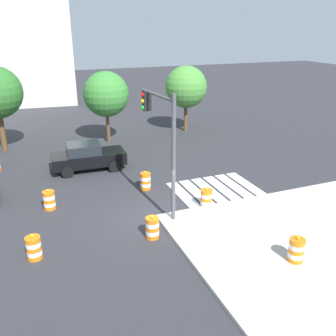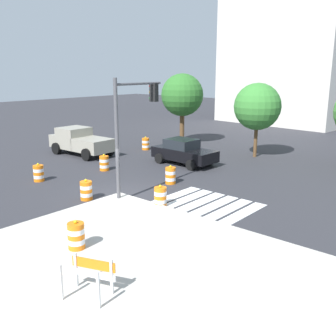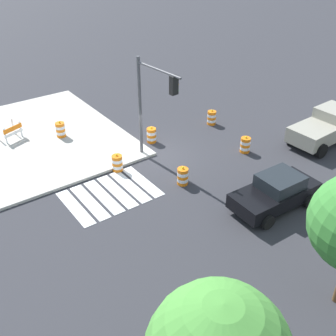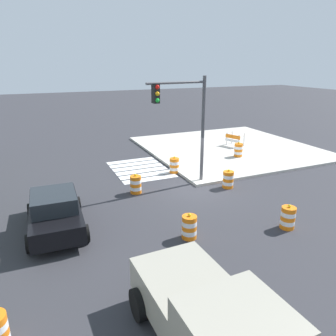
# 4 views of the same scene
# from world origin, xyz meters

# --- Properties ---
(ground_plane) EXTENTS (120.00, 120.00, 0.00)m
(ground_plane) POSITION_xyz_m (0.00, 0.00, 0.00)
(ground_plane) COLOR #2D2D33
(sidewalk_corner) EXTENTS (12.00, 12.00, 0.15)m
(sidewalk_corner) POSITION_xyz_m (6.00, -6.00, 0.07)
(sidewalk_corner) COLOR #BCB7AD
(sidewalk_corner) RESTS_ON ground
(crosswalk_stripes) EXTENTS (4.35, 3.20, 0.02)m
(crosswalk_stripes) POSITION_xyz_m (4.00, 1.80, 0.01)
(crosswalk_stripes) COLOR silver
(crosswalk_stripes) RESTS_ON ground
(sports_car) EXTENTS (4.37, 2.27, 1.63)m
(sports_car) POSITION_xyz_m (-1.74, 7.17, 0.81)
(sports_car) COLOR black
(sports_car) RESTS_ON ground
(pickup_truck) EXTENTS (5.21, 2.47, 1.92)m
(pickup_truck) POSITION_xyz_m (-9.36, 4.56, 0.97)
(pickup_truck) COLOR gray
(pickup_truck) RESTS_ON ground
(traffic_barrel_near_corner) EXTENTS (0.56, 0.56, 1.02)m
(traffic_barrel_near_corner) POSITION_xyz_m (-5.24, -1.24, 0.45)
(traffic_barrel_near_corner) COLOR orange
(traffic_barrel_near_corner) RESTS_ON ground
(traffic_barrel_crosswalk_end) EXTENTS (0.56, 0.56, 1.02)m
(traffic_barrel_crosswalk_end) POSITION_xyz_m (-4.36, 2.68, 0.45)
(traffic_barrel_crosswalk_end) COLOR orange
(traffic_barrel_crosswalk_end) RESTS_ON ground
(traffic_barrel_median_near) EXTENTS (0.56, 0.56, 1.02)m
(traffic_barrel_median_near) POSITION_xyz_m (-0.68, -1.49, 0.45)
(traffic_barrel_median_near) COLOR orange
(traffic_barrel_median_near) RESTS_ON ground
(traffic_barrel_far_curb) EXTENTS (0.56, 0.56, 1.02)m
(traffic_barrel_far_curb) POSITION_xyz_m (2.59, 0.11, 0.45)
(traffic_barrel_far_curb) COLOR orange
(traffic_barrel_far_curb) RESTS_ON ground
(traffic_barrel_lane_center) EXTENTS (0.56, 0.56, 1.02)m
(traffic_barrel_lane_center) POSITION_xyz_m (0.57, 3.17, 0.45)
(traffic_barrel_lane_center) COLOR orange
(traffic_barrel_lane_center) RESTS_ON ground
(traffic_barrel_on_sidewalk) EXTENTS (0.56, 0.56, 1.02)m
(traffic_barrel_on_sidewalk) POSITION_xyz_m (3.53, -5.11, 0.60)
(traffic_barrel_on_sidewalk) COLOR orange
(traffic_barrel_on_sidewalk) RESTS_ON sidewalk_corner
(construction_barricade) EXTENTS (1.43, 1.17, 1.00)m
(construction_barricade) POSITION_xyz_m (6.04, -6.47, 0.72)
(construction_barricade) COLOR silver
(construction_barricade) RESTS_ON sidewalk_corner
(traffic_light_pole) EXTENTS (0.60, 3.28, 5.50)m
(traffic_light_pole) POSITION_xyz_m (0.50, 0.53, 3.91)
(traffic_light_pole) COLOR #4C4C51
(traffic_light_pole) RESTS_ON sidewalk_corner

